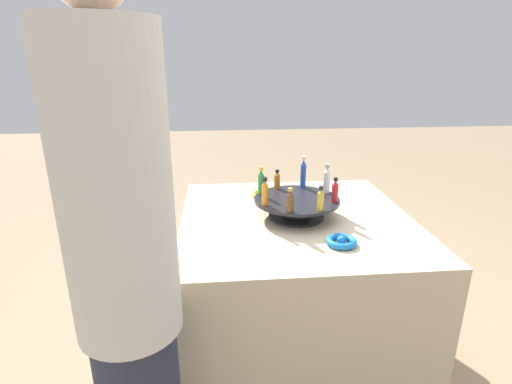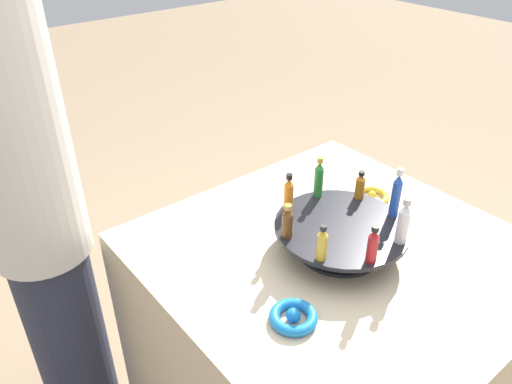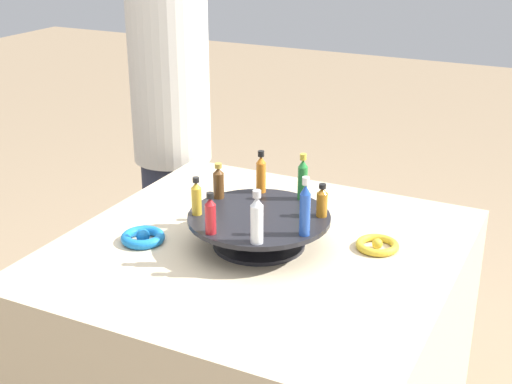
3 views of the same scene
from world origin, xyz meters
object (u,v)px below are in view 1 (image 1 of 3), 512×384
at_px(bottle_gold, 320,199).
at_px(ribbon_bow_blue, 341,241).
at_px(bottle_green, 261,182).
at_px(bottle_clear, 327,179).
at_px(bottle_blue, 303,173).
at_px(display_stand, 297,205).
at_px(bottle_amber, 277,180).
at_px(person_figure, 127,282).
at_px(bottle_red, 335,191).
at_px(bottle_brown, 290,201).
at_px(bottle_orange, 265,192).
at_px(ribbon_bow_gold, 263,194).

xyz_separation_m(bottle_gold, ribbon_bow_blue, (0.05, -0.13, -0.12)).
relative_size(bottle_green, ribbon_bow_blue, 1.11).
height_order(bottle_clear, ribbon_bow_blue, bottle_clear).
distance_m(bottle_blue, bottle_green, 0.22).
relative_size(display_stand, bottle_amber, 4.19).
bearing_deg(bottle_amber, person_figure, -123.36).
bearing_deg(display_stand, bottle_gold, -65.71).
xyz_separation_m(bottle_red, person_figure, (-0.71, -0.56, -0.03)).
height_order(display_stand, bottle_gold, bottle_gold).
distance_m(bottle_blue, bottle_gold, 0.29).
xyz_separation_m(bottle_gold, bottle_red, (0.08, 0.09, 0.00)).
bearing_deg(bottle_green, bottle_gold, -43.21).
relative_size(bottle_blue, bottle_amber, 1.70).
distance_m(bottle_red, person_figure, 0.91).
height_order(bottle_gold, ribbon_bow_blue, bottle_gold).
distance_m(bottle_green, bottle_brown, 0.22).
distance_m(bottle_blue, bottle_orange, 0.29).
distance_m(bottle_amber, bottle_red, 0.29).
bearing_deg(bottle_clear, bottle_red, -88.21).
distance_m(bottle_clear, ribbon_bow_blue, 0.36).
height_order(display_stand, bottle_red, bottle_red).
bearing_deg(bottle_clear, person_figure, -135.95).
height_order(bottle_green, ribbon_bow_gold, bottle_green).
distance_m(display_stand, ribbon_bow_gold, 0.30).
height_order(bottle_red, ribbon_bow_blue, bottle_red).
relative_size(ribbon_bow_gold, person_figure, 0.07).
bearing_deg(bottle_orange, bottle_brown, -43.21).
distance_m(display_stand, bottle_clear, 0.18).
height_order(bottle_amber, bottle_orange, bottle_orange).
bearing_deg(bottle_gold, bottle_amber, 114.29).
height_order(bottle_red, person_figure, person_figure).
bearing_deg(bottle_red, ribbon_bow_gold, 128.28).
height_order(bottle_green, bottle_brown, bottle_green).
bearing_deg(bottle_amber, bottle_gold, -65.71).
xyz_separation_m(bottle_orange, bottle_brown, (0.09, -0.08, -0.01)).
relative_size(ribbon_bow_gold, ribbon_bow_blue, 0.96).
bearing_deg(bottle_orange, display_stand, 24.29).
relative_size(bottle_brown, ribbon_bow_gold, 0.88).
xyz_separation_m(bottle_brown, person_figure, (-0.51, -0.47, -0.03)).
xyz_separation_m(bottle_blue, bottle_orange, (-0.20, -0.21, -0.01)).
bearing_deg(person_figure, bottle_green, 10.46).
bearing_deg(display_stand, person_figure, -132.36).
distance_m(bottle_orange, bottle_red, 0.29).
xyz_separation_m(bottle_green, ribbon_bow_gold, (0.03, 0.22, -0.13)).
height_order(bottle_red, ribbon_bow_gold, bottle_red).
xyz_separation_m(bottle_green, bottle_orange, (0.00, -0.12, -0.00)).
relative_size(bottle_blue, person_figure, 0.09).
bearing_deg(ribbon_bow_blue, bottle_brown, 142.72).
relative_size(bottle_clear, ribbon_bow_gold, 1.18).
relative_size(bottle_blue, ribbon_bow_blue, 1.28).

